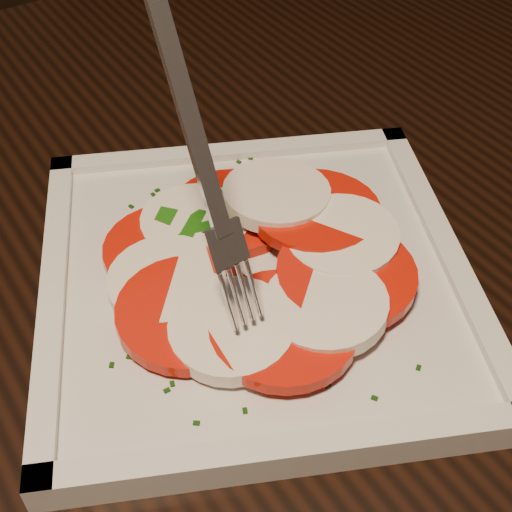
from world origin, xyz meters
TOP-DOWN VIEW (x-y plane):
  - table at (0.25, -0.03)m, footprint 1.23×0.84m
  - plate at (0.28, -0.09)m, footprint 0.34×0.34m
  - caprese_salad at (0.28, -0.09)m, footprint 0.20×0.22m
  - fork at (0.24, -0.09)m, footprint 0.04×0.08m

SIDE VIEW (x-z plane):
  - table at x=0.25m, z-range 0.28..1.03m
  - plate at x=0.28m, z-range 0.75..0.76m
  - caprese_salad at x=0.28m, z-range 0.76..0.79m
  - fork at x=0.24m, z-range 0.79..0.96m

